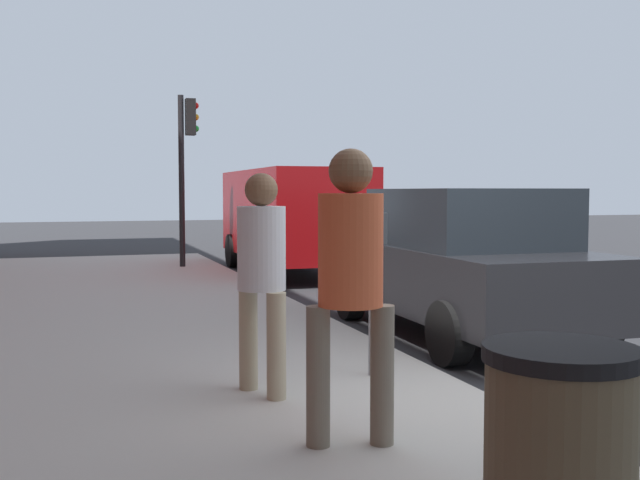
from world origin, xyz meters
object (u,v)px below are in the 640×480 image
traffic_signal (186,152)px  trash_bin (559,477)px  pedestrian_bystander (351,269)px  parking_meter (373,258)px  parked_sedan_near (461,262)px  pedestrian_at_meter (262,265)px  parked_van_far (292,214)px

traffic_signal → trash_bin: (-13.49, 0.61, -1.92)m
pedestrian_bystander → trash_bin: pedestrian_bystander is taller
parking_meter → traffic_signal: (9.94, 0.11, 1.41)m
parked_sedan_near → trash_bin: parked_sedan_near is taller
parking_meter → trash_bin: size_ratio=1.40×
pedestrian_at_meter → parked_sedan_near: (2.28, -3.04, -0.27)m
pedestrian_at_meter → parked_van_far: size_ratio=0.33×
parking_meter → pedestrian_bystander: bearing=152.9°
pedestrian_bystander → traffic_signal: size_ratio=0.51×
parking_meter → traffic_signal: traffic_signal is taller
trash_bin → traffic_signal: bearing=-2.6°
trash_bin → parked_van_far: bearing=-12.0°
parked_van_far → traffic_signal: bearing=70.0°
pedestrian_bystander → parking_meter: bearing=-13.9°
trash_bin → pedestrian_at_meter: bearing=5.7°
parking_meter → parked_van_far: size_ratio=0.27×
pedestrian_bystander → parked_van_far: 11.13m
parking_meter → trash_bin: 3.66m
traffic_signal → parking_meter: bearing=-179.4°
parked_van_far → traffic_signal: traffic_signal is taller
traffic_signal → pedestrian_bystander: bearing=176.5°
pedestrian_bystander → pedestrian_at_meter: bearing=23.2°
trash_bin → pedestrian_bystander: bearing=2.8°
parking_meter → parked_sedan_near: (2.01, -1.99, -0.27)m
parking_meter → traffic_signal: size_ratio=0.39×
parking_meter → trash_bin: parking_meter is taller
pedestrian_at_meter → traffic_signal: bearing=63.4°
parking_meter → pedestrian_at_meter: pedestrian_at_meter is taller
traffic_signal → trash_bin: traffic_signal is taller
parking_meter → pedestrian_bystander: pedestrian_bystander is taller
trash_bin → parking_meter: bearing=-11.5°
parked_van_far → trash_bin: parked_van_far is taller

